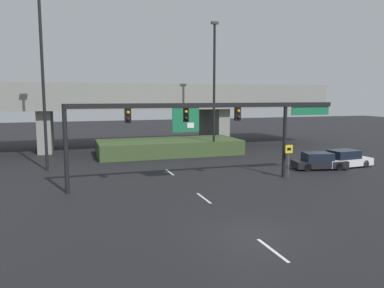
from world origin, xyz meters
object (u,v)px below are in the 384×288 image
highway_light_pole_far (214,87)px  parked_sedan_mid_right (345,159)px  parked_sedan_near_right (319,161)px  speed_limit_sign (289,156)px  signal_gantry (205,117)px  highway_light_pole_near (43,76)px

highway_light_pole_far → parked_sedan_mid_right: size_ratio=2.78×
highway_light_pole_far → parked_sedan_near_right: (5.93, -8.94, -6.36)m
parked_sedan_near_right → parked_sedan_mid_right: 2.72m
speed_limit_sign → signal_gantry: bearing=174.2°
signal_gantry → parked_sedan_mid_right: (13.48, 1.82, -3.98)m
highway_light_pole_near → parked_sedan_near_right: bearing=-16.5°
highway_light_pole_near → parked_sedan_mid_right: size_ratio=3.05×
signal_gantry → parked_sedan_near_right: bearing=9.2°
parked_sedan_near_right → parked_sedan_mid_right: size_ratio=0.97×
speed_limit_sign → highway_light_pole_near: bearing=152.8°
highway_light_pole_far → parked_sedan_mid_right: 13.91m
signal_gantry → highway_light_pole_near: highway_light_pole_near is taller
signal_gantry → parked_sedan_near_right: signal_gantry is taller
signal_gantry → speed_limit_sign: signal_gantry is taller
signal_gantry → highway_light_pole_near: bearing=143.0°
highway_light_pole_near → highway_light_pole_far: bearing=9.1°
highway_light_pole_far → parked_sedan_mid_right: highway_light_pole_far is taller
highway_light_pole_near → parked_sedan_near_right: (21.61, -6.42, -7.00)m
signal_gantry → highway_light_pole_near: size_ratio=1.35×
highway_light_pole_near → highway_light_pole_far: highway_light_pole_near is taller
highway_light_pole_far → signal_gantry: bearing=-114.3°
highway_light_pole_far → highway_light_pole_near: bearing=-170.9°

